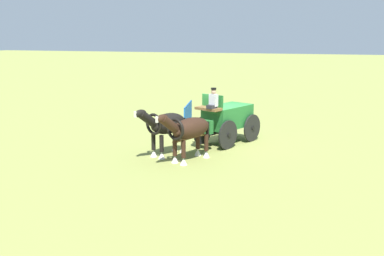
% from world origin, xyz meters
% --- Properties ---
extents(ground_plane, '(220.00, 220.00, 0.00)m').
position_xyz_m(ground_plane, '(0.00, 0.00, 0.00)').
color(ground_plane, olive).
extents(show_wagon, '(5.42, 2.88, 2.83)m').
position_xyz_m(show_wagon, '(0.13, -0.05, 1.23)').
color(show_wagon, '#236B2D').
rests_on(show_wagon, ground).
extents(draft_horse_near, '(2.99, 1.67, 2.17)m').
position_xyz_m(draft_horse_near, '(3.57, -0.77, 1.31)').
color(draft_horse_near, '#331E14').
rests_on(draft_horse_near, ground).
extents(draft_horse_off, '(2.85, 1.61, 2.20)m').
position_xyz_m(draft_horse_off, '(3.07, -1.97, 1.33)').
color(draft_horse_off, black).
rests_on(draft_horse_off, ground).
extents(sponsor_banner, '(3.15, 0.70, 1.10)m').
position_xyz_m(sponsor_banner, '(-4.30, -3.51, 0.55)').
color(sponsor_banner, '#1959B2').
rests_on(sponsor_banner, ground).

